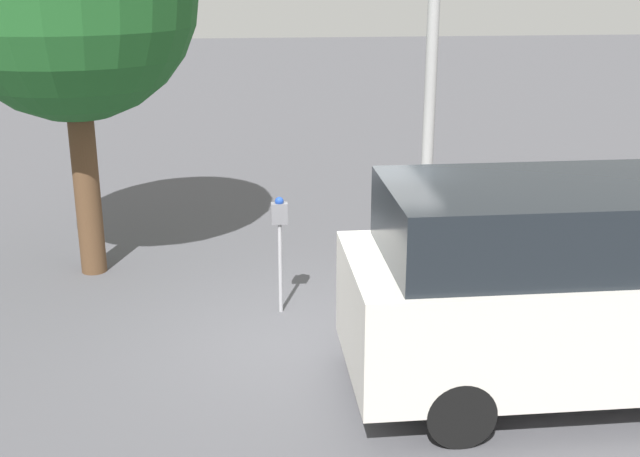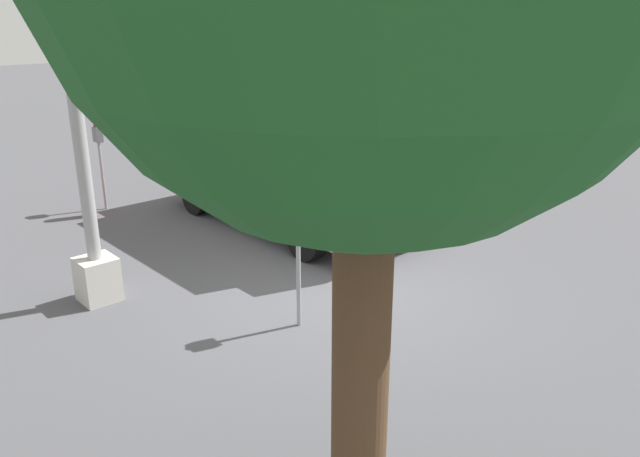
{
  "view_description": "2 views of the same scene",
  "coord_description": "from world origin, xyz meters",
  "px_view_note": "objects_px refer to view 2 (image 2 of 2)",
  "views": [
    {
      "loc": [
        -0.77,
        -8.6,
        4.19
      ],
      "look_at": [
        0.16,
        0.42,
        1.18
      ],
      "focal_mm": 45.0,
      "sensor_mm": 36.0,
      "label": 1
    },
    {
      "loc": [
        -5.15,
        4.76,
        3.37
      ],
      "look_at": [
        -0.09,
        0.18,
        0.98
      ],
      "focal_mm": 35.0,
      "sensor_mm": 36.0,
      "label": 2
    }
  ],
  "objects_px": {
    "parked_van": "(288,154)",
    "lamp_post": "(77,116)",
    "parking_meter_near": "(298,233)",
    "fire_hydrant": "(87,193)",
    "parking_meter_far": "(99,146)"
  },
  "relations": [
    {
      "from": "parked_van",
      "to": "lamp_post",
      "type": "bearing_deg",
      "value": 100.96
    },
    {
      "from": "parking_meter_near",
      "to": "parked_van",
      "type": "distance_m",
      "value": 3.62
    },
    {
      "from": "parking_meter_near",
      "to": "lamp_post",
      "type": "relative_size",
      "value": 0.23
    },
    {
      "from": "fire_hydrant",
      "to": "lamp_post",
      "type": "bearing_deg",
      "value": 159.1
    },
    {
      "from": "parked_van",
      "to": "parking_meter_near",
      "type": "bearing_deg",
      "value": 142.01
    },
    {
      "from": "parking_meter_near",
      "to": "fire_hydrant",
      "type": "height_order",
      "value": "parking_meter_near"
    },
    {
      "from": "parking_meter_near",
      "to": "parked_van",
      "type": "relative_size",
      "value": 0.32
    },
    {
      "from": "parking_meter_near",
      "to": "parking_meter_far",
      "type": "bearing_deg",
      "value": -2.28
    },
    {
      "from": "fire_hydrant",
      "to": "parking_meter_near",
      "type": "bearing_deg",
      "value": -178.65
    },
    {
      "from": "parking_meter_near",
      "to": "parked_van",
      "type": "bearing_deg",
      "value": -37.33
    },
    {
      "from": "parked_van",
      "to": "fire_hydrant",
      "type": "xyz_separation_m",
      "value": [
        2.61,
        2.35,
        -0.76
      ]
    },
    {
      "from": "parking_meter_far",
      "to": "parked_van",
      "type": "height_order",
      "value": "parked_van"
    },
    {
      "from": "parking_meter_near",
      "to": "fire_hydrant",
      "type": "relative_size",
      "value": 1.82
    },
    {
      "from": "lamp_post",
      "to": "parking_meter_far",
      "type": "bearing_deg",
      "value": -25.24
    },
    {
      "from": "lamp_post",
      "to": "fire_hydrant",
      "type": "relative_size",
      "value": 7.98
    }
  ]
}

